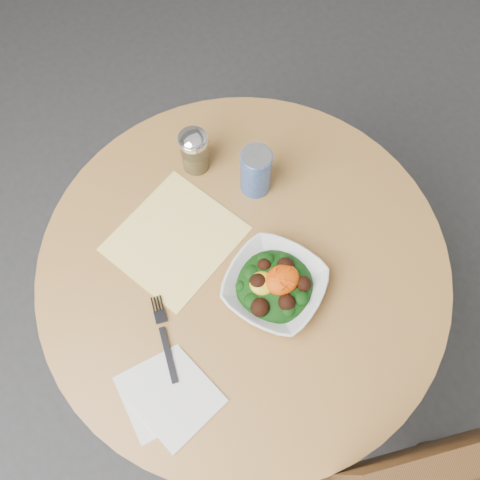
{
  "coord_description": "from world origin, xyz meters",
  "views": [
    {
      "loc": [
        -0.25,
        -0.33,
        1.83
      ],
      "look_at": [
        0.01,
        0.03,
        0.81
      ],
      "focal_mm": 40.0,
      "sensor_mm": 36.0,
      "label": 1
    }
  ],
  "objects": [
    {
      "name": "ground",
      "position": [
        0.0,
        0.0,
        0.0
      ],
      "size": [
        6.0,
        6.0,
        0.0
      ],
      "primitive_type": "plane",
      "color": "#323235",
      "rests_on": "ground"
    },
    {
      "name": "cloth_napkin",
      "position": [
        -0.09,
        0.14,
        0.75
      ],
      "size": [
        0.31,
        0.3,
        0.0
      ],
      "primitive_type": "cube",
      "rotation": [
        0.0,
        0.0,
        0.27
      ],
      "color": "yellow",
      "rests_on": "table"
    },
    {
      "name": "beverage_can",
      "position": [
        0.14,
        0.14,
        0.82
      ],
      "size": [
        0.07,
        0.07,
        0.13
      ],
      "color": "#0D2E98",
      "rests_on": "table"
    },
    {
      "name": "salad_bowl",
      "position": [
        0.02,
        -0.08,
        0.78
      ],
      "size": [
        0.27,
        0.27,
        0.08
      ],
      "color": "silver",
      "rests_on": "table"
    },
    {
      "name": "paper_napkins",
      "position": [
        -0.28,
        -0.14,
        0.75
      ],
      "size": [
        0.18,
        0.19,
        0.0
      ],
      "color": "silver",
      "rests_on": "table"
    },
    {
      "name": "table",
      "position": [
        0.0,
        0.0,
        0.55
      ],
      "size": [
        0.9,
        0.9,
        0.75
      ],
      "color": "black",
      "rests_on": "ground"
    },
    {
      "name": "spice_shaker",
      "position": [
        0.06,
        0.27,
        0.81
      ],
      "size": [
        0.07,
        0.07,
        0.12
      ],
      "color": "silver",
      "rests_on": "table"
    },
    {
      "name": "fork",
      "position": [
        -0.22,
        -0.03,
        0.76
      ],
      "size": [
        0.08,
        0.18,
        0.0
      ],
      "color": "black",
      "rests_on": "table"
    }
  ]
}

